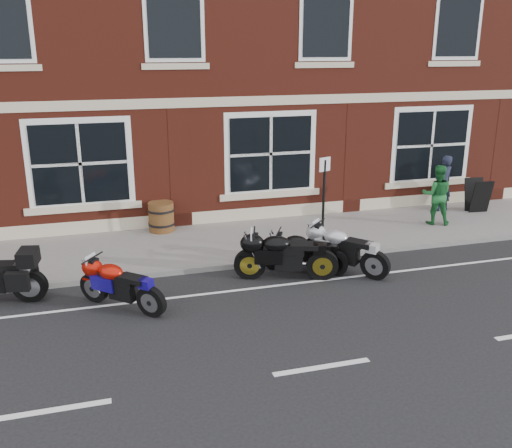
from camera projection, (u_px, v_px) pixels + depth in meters
The scene contains 13 objects.
ground at pixel (266, 291), 11.64m from camera, with size 80.00×80.00×0.00m, color black.
sidewalk at pixel (231, 242), 14.37m from camera, with size 30.00×3.00×0.12m, color slate.
kerb at pixel (248, 264), 12.92m from camera, with size 30.00×0.16×0.12m, color slate.
pub_building at pixel (177, 9), 19.47m from camera, with size 24.00×12.00×12.00m, color maroon.
moto_sport_red at pixel (121, 283), 10.75m from camera, with size 1.53×1.46×0.90m.
moto_sport_black at pixel (284, 254), 12.09m from camera, with size 2.16×0.82×1.00m.
moto_sport_silver at pixel (343, 247), 12.53m from camera, with size 1.43×1.76×0.96m.
moto_naked_black at pixel (303, 251), 12.48m from camera, with size 1.71×1.08×0.86m.
pedestrian_left at pixel (443, 183), 16.68m from camera, with size 0.60×0.39×1.65m, color #1A1D2E.
pedestrian_right at pixel (437, 195), 15.42m from camera, with size 0.79×0.62×1.63m, color #1C622B.
a_board_sign at pixel (478, 195), 16.66m from camera, with size 0.58×0.39×0.97m, color black, non-canonical shape.
barrel_planter at pixel (161, 217), 14.94m from camera, with size 0.70×0.70×0.77m.
parking_sign at pixel (324, 198), 13.12m from camera, with size 0.31×0.13×2.27m.
Camera 1 is at (-3.15, -10.22, 4.79)m, focal length 40.00 mm.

